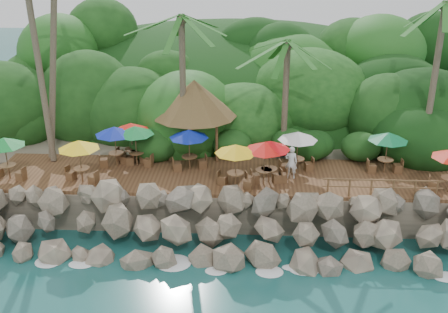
{
  "coord_description": "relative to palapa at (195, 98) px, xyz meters",
  "views": [
    {
      "loc": [
        1.38,
        -21.13,
        14.72
      ],
      "look_at": [
        0.0,
        6.0,
        3.4
      ],
      "focal_mm": 42.63,
      "sensor_mm": 36.0,
      "label": 1
    }
  ],
  "objects": [
    {
      "name": "foam_line",
      "position": [
        1.92,
        -8.92,
        -5.76
      ],
      "size": [
        25.2,
        0.8,
        0.06
      ],
      "color": "white",
      "rests_on": "ground"
    },
    {
      "name": "seawall",
      "position": [
        1.92,
        -7.22,
        -4.64
      ],
      "size": [
        29.0,
        4.0,
        2.3
      ],
      "primitive_type": null,
      "color": "gray",
      "rests_on": "ground"
    },
    {
      "name": "jungle_hill",
      "position": [
        1.92,
        14.28,
        -5.79
      ],
      "size": [
        44.8,
        28.0,
        15.4
      ],
      "primitive_type": "ellipsoid",
      "color": "#143811",
      "rests_on": "ground"
    },
    {
      "name": "dining_clusters",
      "position": [
        1.24,
        -3.37,
        -1.49
      ],
      "size": [
        25.82,
        5.42,
        2.41
      ],
      "color": "brown",
      "rests_on": "terrace"
    },
    {
      "name": "land_base",
      "position": [
        1.92,
        6.78,
        -4.74
      ],
      "size": [
        32.0,
        25.2,
        2.1
      ],
      "primitive_type": "cube",
      "color": "gray",
      "rests_on": "ground"
    },
    {
      "name": "ground",
      "position": [
        1.92,
        -9.22,
        -5.79
      ],
      "size": [
        140.0,
        140.0,
        0.0
      ],
      "primitive_type": "plane",
      "color": "#19514F",
      "rests_on": "ground"
    },
    {
      "name": "terrace",
      "position": [
        1.92,
        -3.22,
        -3.59
      ],
      "size": [
        26.0,
        5.0,
        0.2
      ],
      "primitive_type": "cube",
      "color": "brown",
      "rests_on": "land_base"
    },
    {
      "name": "waiter",
      "position": [
        5.61,
        -3.51,
        -2.54
      ],
      "size": [
        0.73,
        0.51,
        1.89
      ],
      "primitive_type": "imported",
      "rotation": [
        0.0,
        0.0,
        3.05
      ],
      "color": "white",
      "rests_on": "terrace"
    },
    {
      "name": "railing",
      "position": [
        10.13,
        -5.57,
        -2.88
      ],
      "size": [
        6.1,
        0.1,
        1.0
      ],
      "color": "brown",
      "rests_on": "terrace"
    },
    {
      "name": "palapa",
      "position": [
        0.0,
        0.0,
        0.0
      ],
      "size": [
        5.09,
        5.09,
        4.6
      ],
      "color": "brown",
      "rests_on": "ground"
    },
    {
      "name": "jungle_foliage",
      "position": [
        1.92,
        5.78,
        -5.79
      ],
      "size": [
        44.0,
        16.0,
        12.0
      ],
      "primitive_type": null,
      "color": "#143811",
      "rests_on": "ground"
    }
  ]
}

